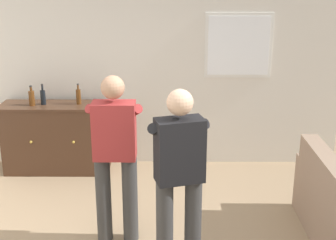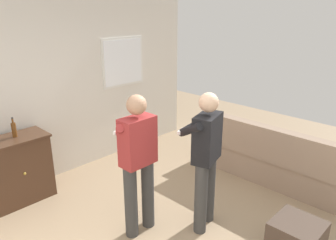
# 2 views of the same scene
# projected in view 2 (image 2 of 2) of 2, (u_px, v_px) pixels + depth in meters

# --- Properties ---
(wall_back_with_window) EXTENTS (5.20, 0.15, 2.80)m
(wall_back_with_window) POSITION_uv_depth(u_px,v_px,m) (60.00, 86.00, 4.98)
(wall_back_with_window) COLOR silver
(wall_back_with_window) RESTS_ON ground
(couch) EXTENTS (0.57, 2.53, 0.92)m
(couch) POSITION_uv_depth(u_px,v_px,m) (270.00, 160.00, 4.96)
(couch) COLOR gray
(couch) RESTS_ON ground
(bottle_liquor_amber) EXTENTS (0.06, 0.06, 0.27)m
(bottle_liquor_amber) POSITION_uv_depth(u_px,v_px,m) (14.00, 129.00, 4.28)
(bottle_liquor_amber) COLOR #593314
(bottle_liquor_amber) RESTS_ON sideboard_cabinet
(ottoman) EXTENTS (0.50, 0.50, 0.37)m
(ottoman) POSITION_uv_depth(u_px,v_px,m) (296.00, 237.00, 3.54)
(ottoman) COLOR #47382D
(ottoman) RESTS_ON ground
(person_standing_left) EXTENTS (0.56, 0.47, 1.68)m
(person_standing_left) POSITION_uv_depth(u_px,v_px,m) (138.00, 159.00, 3.66)
(person_standing_left) COLOR #383838
(person_standing_left) RESTS_ON ground
(person_standing_right) EXTENTS (0.54, 0.52, 1.68)m
(person_standing_right) POSITION_uv_depth(u_px,v_px,m) (206.00, 155.00, 3.74)
(person_standing_right) COLOR #383838
(person_standing_right) RESTS_ON ground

